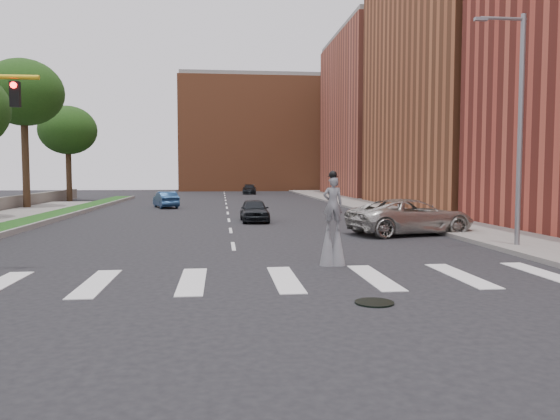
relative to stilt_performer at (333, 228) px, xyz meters
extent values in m
plane|color=black|center=(-3.08, -3.14, -1.21)|extent=(160.00, 160.00, 0.00)
cube|color=#154012|center=(-14.58, 16.86, -1.08)|extent=(2.00, 60.00, 0.25)
cube|color=gray|center=(-13.53, 16.86, -1.07)|extent=(0.20, 60.00, 0.28)
cube|color=slate|center=(9.42, 21.86, -1.12)|extent=(5.00, 90.00, 0.18)
cylinder|color=black|center=(-0.08, -5.14, -1.19)|extent=(0.90, 0.90, 0.04)
cube|color=#98512F|center=(18.92, 26.86, 10.79)|extent=(16.00, 22.00, 24.00)
cube|color=#B05541|center=(18.92, 50.86, 8.79)|extent=(16.00, 22.00, 20.00)
cube|color=#98512F|center=(2.92, 74.86, 7.79)|extent=(26.00, 14.00, 18.00)
cylinder|color=slate|center=(7.92, 2.86, 3.29)|extent=(0.20, 0.20, 9.00)
cylinder|color=slate|center=(7.12, 2.86, 7.59)|extent=(1.80, 0.12, 0.12)
cube|color=slate|center=(6.22, 2.86, 7.54)|extent=(0.50, 0.18, 0.12)
cube|color=black|center=(-9.58, -0.14, 4.09)|extent=(0.28, 0.18, 0.75)
cylinder|color=#FF0C0C|center=(-9.58, -0.24, 4.34)|extent=(0.18, 0.06, 0.18)
cylinder|color=black|center=(0.16, -0.01, -0.64)|extent=(0.07, 0.07, 1.14)
cylinder|color=black|center=(-0.16, 0.01, -0.64)|extent=(0.07, 0.07, 1.14)
cone|color=#5C5C61|center=(0.16, -0.01, -0.49)|extent=(0.52, 0.52, 1.42)
cone|color=#5C5C61|center=(-0.16, 0.01, -0.49)|extent=(0.52, 0.52, 1.42)
imported|color=#5C5C61|center=(0.00, 0.00, 0.79)|extent=(0.65, 0.44, 1.72)
sphere|color=black|center=(0.00, 0.00, 1.71)|extent=(0.26, 0.26, 0.26)
cylinder|color=black|center=(0.00, 0.00, 1.66)|extent=(0.34, 0.34, 0.02)
cube|color=yellow|center=(0.01, 0.14, 1.27)|extent=(0.22, 0.05, 0.10)
imported|color=#B6B3AC|center=(5.56, 8.27, -0.35)|extent=(6.63, 4.12, 1.71)
imported|color=black|center=(-1.56, 15.76, -0.52)|extent=(1.69, 4.06, 1.37)
imported|color=navy|center=(-8.18, 29.37, -0.52)|extent=(2.63, 4.40, 1.37)
imported|color=black|center=(0.29, 57.23, -0.56)|extent=(2.08, 4.58, 1.30)
cylinder|color=black|center=(-19.14, 28.67, 2.68)|extent=(0.56, 0.56, 7.78)
ellipsoid|color=black|center=(-19.14, 28.67, 8.13)|extent=(6.23, 6.23, 5.29)
cylinder|color=black|center=(-18.97, 40.52, 1.69)|extent=(0.56, 0.56, 5.80)
ellipsoid|color=black|center=(-18.97, 40.52, 6.04)|extent=(5.78, 5.78, 4.91)
camera|label=1|loc=(-3.57, -17.15, 1.80)|focal=35.00mm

